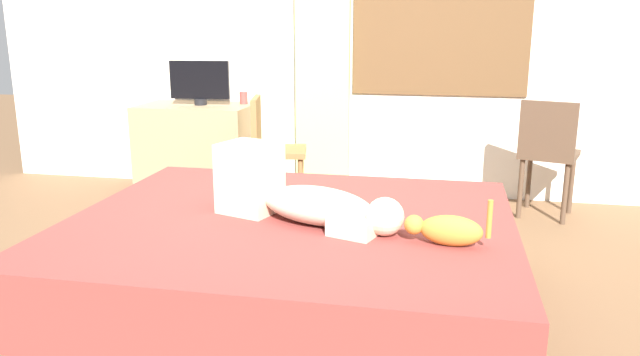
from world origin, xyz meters
TOP-DOWN VIEW (x-y plane):
  - ground_plane at (0.00, 0.00)m, footprint 16.00×16.00m
  - back_wall_with_window at (0.01, 2.31)m, footprint 6.40×0.14m
  - bed at (-0.01, -0.01)m, footprint 2.15×1.82m
  - person_lying at (0.03, -0.03)m, footprint 0.93×0.51m
  - cat at (0.71, -0.24)m, footprint 0.36×0.14m
  - desk at (-1.29, 1.91)m, footprint 0.90×0.56m
  - tv_monitor at (-1.24, 1.91)m, footprint 0.48×0.10m
  - cup at (-0.92, 2.03)m, footprint 0.07×0.07m
  - chair_by_desk at (-0.56, 1.55)m, footprint 0.45×0.45m
  - chair_spare at (1.41, 1.79)m, footprint 0.48×0.48m
  - curtain_left at (-0.30, 2.19)m, footprint 0.44×0.06m

SIDE VIEW (x-z plane):
  - ground_plane at x=0.00m, z-range 0.00..0.00m
  - bed at x=-0.01m, z-range 0.00..0.47m
  - desk at x=-1.29m, z-range 0.00..0.74m
  - chair_by_desk at x=-0.56m, z-range 0.08..0.94m
  - chair_spare at x=1.41m, z-range 0.08..0.94m
  - cat at x=0.71m, z-range 0.44..0.65m
  - person_lying at x=0.03m, z-range 0.42..0.76m
  - cup at x=-0.92m, z-range 0.74..0.84m
  - tv_monitor at x=-1.24m, z-range 0.75..1.10m
  - curtain_left at x=-0.30m, z-range 0.00..2.54m
  - back_wall_with_window at x=0.01m, z-range 0.00..2.90m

